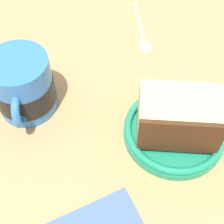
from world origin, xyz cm
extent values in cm
cube|color=tan|center=(0.00, 0.00, -1.14)|extent=(127.63, 127.63, 2.27)
cylinder|color=#1E8C66|center=(-7.10, -1.48, 0.58)|extent=(13.90, 13.90, 1.15)
torus|color=#1E8C66|center=(-7.10, -1.48, 1.64)|extent=(13.76, 13.76, 0.98)
cube|color=#472814|center=(-7.10, -1.48, 1.45)|extent=(10.13, 11.97, 0.60)
cube|color=#DBC184|center=(-7.10, -1.48, 4.78)|extent=(10.13, 11.97, 6.06)
cube|color=#472814|center=(-10.15, 0.03, 4.78)|extent=(5.11, 9.49, 6.06)
cylinder|color=#3372BF|center=(5.69, 15.73, 4.52)|extent=(8.35, 8.35, 9.04)
cylinder|color=black|center=(5.69, 15.73, 3.56)|extent=(8.52, 8.52, 3.75)
cylinder|color=brown|center=(5.69, 15.73, 8.04)|extent=(7.35, 7.35, 0.40)
torus|color=#3372BF|center=(1.78, 17.18, 4.52)|extent=(5.06, 2.70, 5.01)
ellipsoid|color=silver|center=(10.42, -5.65, 0.40)|extent=(3.44, 2.76, 0.80)
cylinder|color=silver|center=(16.98, -7.57, 0.25)|extent=(10.38, 3.47, 0.50)
camera|label=1|loc=(-26.76, 15.83, 39.37)|focal=53.47mm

